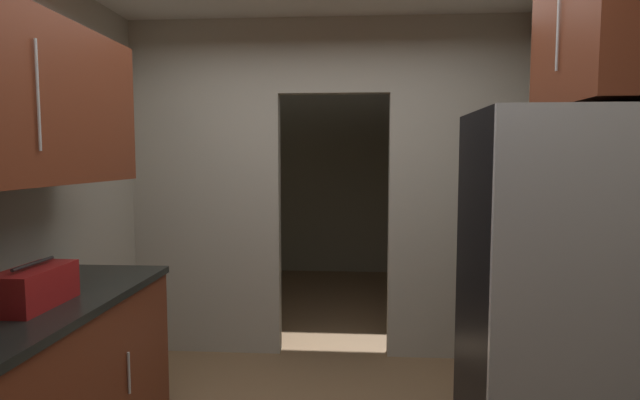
# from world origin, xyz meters

# --- Properties ---
(kitchen_partition) EXTENTS (3.09, 0.12, 2.67)m
(kitchen_partition) POSITION_xyz_m (-0.02, 1.72, 1.42)
(kitchen_partition) COLOR #ADA899
(kitchen_partition) RESTS_ON ground
(adjoining_room_shell) EXTENTS (3.09, 3.03, 2.67)m
(adjoining_room_shell) POSITION_xyz_m (0.00, 3.72, 1.34)
(adjoining_room_shell) COLOR gray
(adjoining_room_shell) RESTS_ON ground
(refrigerator) EXTENTS (0.71, 0.72, 1.81)m
(refrigerator) POSITION_xyz_m (1.15, 0.10, 0.90)
(refrigerator) COLOR black
(refrigerator) RESTS_ON ground
(upper_cabinet_fridgeside) EXTENTS (0.36, 0.78, 0.81)m
(upper_cabinet_fridgeside) POSITION_xyz_m (1.37, 0.20, 2.24)
(upper_cabinet_fridgeside) COLOR maroon
(boombox) EXTENTS (0.20, 0.40, 0.20)m
(boombox) POSITION_xyz_m (-1.20, -0.15, 1.01)
(boombox) COLOR maroon
(boombox) RESTS_ON lower_cabinet_run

